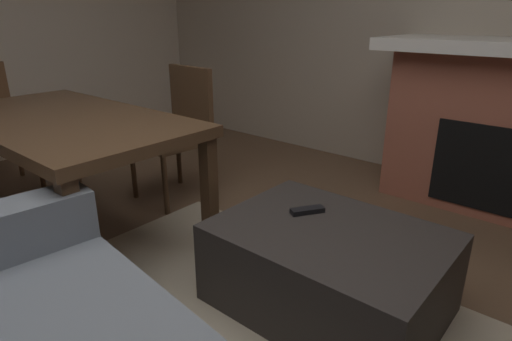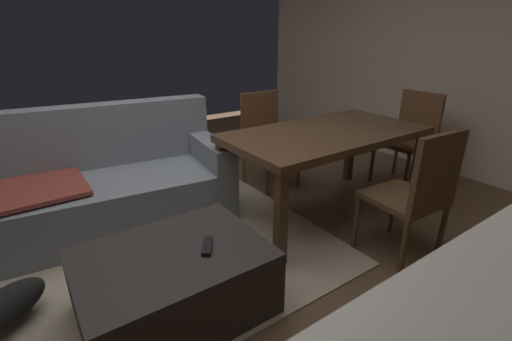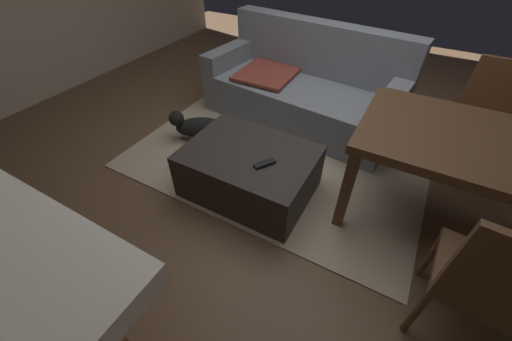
{
  "view_description": "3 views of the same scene",
  "coord_description": "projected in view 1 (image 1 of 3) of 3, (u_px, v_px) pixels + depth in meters",
  "views": [
    {
      "loc": [
        -1.03,
        0.89,
        1.28
      ],
      "look_at": [
        0.1,
        -0.43,
        0.63
      ],
      "focal_mm": 29.96,
      "sensor_mm": 36.0,
      "label": 1
    },
    {
      "loc": [
        -0.73,
        -2.09,
        1.47
      ],
      "look_at": [
        0.05,
        -0.97,
        0.93
      ],
      "focal_mm": 24.48,
      "sensor_mm": 36.0,
      "label": 2
    },
    {
      "loc": [
        0.71,
        -2.09,
        1.78
      ],
      "look_at": [
        0.04,
        -0.91,
        0.58
      ],
      "focal_mm": 21.11,
      "sensor_mm": 36.0,
      "label": 3
    }
  ],
  "objects": [
    {
      "name": "tv_remote",
      "position": [
        307.0,
        210.0,
        2.0
      ],
      "size": [
        0.13,
        0.16,
        0.02
      ],
      "primitive_type": "cube",
      "rotation": [
        0.0,
        0.0,
        -0.56
      ],
      "color": "black",
      "rests_on": "ottoman_coffee_table"
    },
    {
      "name": "dining_table",
      "position": [
        64.0,
        130.0,
        2.4
      ],
      "size": [
        1.66,
        0.88,
        0.74
      ],
      "color": "#513823",
      "rests_on": "ground"
    },
    {
      "name": "ottoman_coffee_table",
      "position": [
        328.0,
        269.0,
        1.92
      ],
      "size": [
        0.97,
        0.72,
        0.4
      ],
      "primitive_type": "cube",
      "color": "#2D2826",
      "rests_on": "ground"
    },
    {
      "name": "dining_chair_south",
      "position": [
        180.0,
        126.0,
        3.04
      ],
      "size": [
        0.47,
        0.47,
        0.93
      ],
      "color": "#513823",
      "rests_on": "ground"
    }
  ]
}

